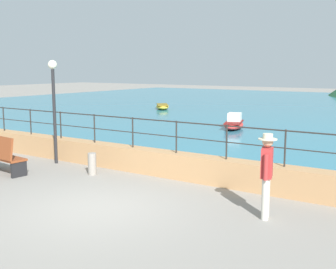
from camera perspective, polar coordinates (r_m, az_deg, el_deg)
name	(u,v)px	position (r m, az deg, el deg)	size (l,w,h in m)	color
ground_plane	(98,208)	(9.68, -9.26, -9.58)	(120.00, 120.00, 0.00)	gray
promenade_wall	(176,165)	(12.04, 1.10, -4.08)	(20.00, 0.56, 0.70)	tan
railing	(176,131)	(11.86, 1.12, 0.47)	(18.44, 0.04, 0.90)	#282623
bench_main	(0,154)	(13.37, -21.37, -2.47)	(1.75, 0.72, 1.13)	brown
person_walking	(267,172)	(8.89, 12.95, -4.81)	(0.38, 0.55, 1.75)	beige
lamp_post	(54,95)	(14.04, -14.93, 5.08)	(0.28, 0.28, 3.28)	#232326
bollard	(92,164)	(12.54, -10.04, -3.85)	(0.24, 0.24, 0.63)	gray
boat_1	(162,106)	(31.43, -0.75, 3.74)	(2.13, 2.37, 0.36)	gold
boat_2	(234,123)	(21.52, 8.74, 1.48)	(1.56, 2.46, 0.76)	red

